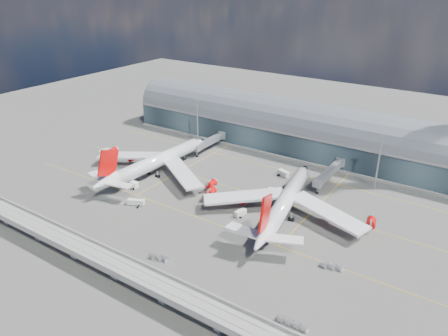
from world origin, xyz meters
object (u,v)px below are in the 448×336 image
Objects in this scene: floodlight_mast_right at (379,161)px; cargo_train_1 at (293,324)px; service_truck_4 at (270,192)px; service_truck_0 at (104,152)px; floodlight_mast_left at (197,122)px; cargo_train_2 at (332,267)px; airliner_left at (154,162)px; service_truck_3 at (241,213)px; cargo_train_0 at (159,258)px; service_truck_5 at (283,173)px; service_truck_2 at (136,202)px; service_truck_1 at (132,185)px; airliner_right at (285,203)px.

floodlight_mast_right reaches higher than cargo_train_1.
service_truck_0 is at bearing 174.08° from service_truck_4.
floodlight_mast_left reaches higher than service_truck_0.
service_truck_0 is 141.48m from cargo_train_2.
service_truck_3 is (55.35, -10.51, -5.08)m from airliner_left.
floodlight_mast_right reaches higher than service_truck_3.
service_truck_4 is at bearing 4.98° from cargo_train_0.
cargo_train_1 is (99.05, -53.52, -5.57)m from airliner_left.
service_truck_0 is at bearing -129.90° from floodlight_mast_left.
floodlight_mast_right is 4.07× the size of service_truck_0.
airliner_left is at bearing 143.85° from service_truck_5.
service_truck_4 is at bearing 35.52° from cargo_train_1.
floodlight_mast_right is 107.00m from service_truck_2.
floodlight_mast_right is 3.54× the size of cargo_train_0.
cargo_train_0 is (-7.46, -40.65, -0.45)m from service_truck_3.
cargo_train_1 is (51.16, -2.35, -0.04)m from cargo_train_0.
service_truck_0 is at bearing 176.78° from airliner_left.
floodlight_mast_right is 110.42m from service_truck_1.
service_truck_1 is (-68.60, -15.79, -4.36)m from airliner_right.
airliner_left is 56.57m from service_truck_3.
floodlight_mast_left and floodlight_mast_right have the same top height.
service_truck_5 is at bearing 17.19° from service_truck_0.
floodlight_mast_left is 4.57× the size of service_truck_1.
service_truck_4 is 0.73× the size of cargo_train_0.
floodlight_mast_left reaches higher than service_truck_5.
service_truck_0 reaches higher than service_truck_3.
service_truck_1 is at bearing 24.30° from service_truck_2.
cargo_train_1 is at bearing -22.39° from service_truck_0.
floodlight_mast_left is at bearing 138.52° from airliner_right.
airliner_right is at bearing -2.56° from service_truck_0.
service_truck_0 is at bearing 69.96° from cargo_train_1.
service_truck_5 is (-40.28, -11.13, -12.16)m from floodlight_mast_right.
service_truck_4 reaches higher than service_truck_5.
service_truck_0 is at bearing 70.85° from cargo_train_0.
service_truck_3 is (41.14, 17.02, -0.07)m from service_truck_2.
airliner_left is at bearing 56.10° from cargo_train_0.
cargo_train_1 is (46.35, -86.24, -0.69)m from service_truck_5.
service_truck_2 is 71.49m from service_truck_5.
service_truck_4 is (42.50, 39.05, 0.11)m from service_truck_2.
cargo_train_1 is at bearing -79.64° from cargo_train_0.
service_truck_0 is 104.03m from cargo_train_0.
service_truck_3 is at bearing -158.35° from airliner_right.
service_truck_4 is at bearing -138.28° from floodlight_mast_right.
service_truck_1 is at bearing 66.45° from cargo_train_0.
service_truck_0 reaches higher than cargo_train_1.
airliner_left is 13.71× the size of service_truck_4.
floodlight_mast_right is at bearing 27.96° from airliner_left.
service_truck_5 reaches higher than cargo_train_2.
airliner_left is 70.08m from airliner_right.
service_truck_1 is 57.79m from cargo_train_0.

